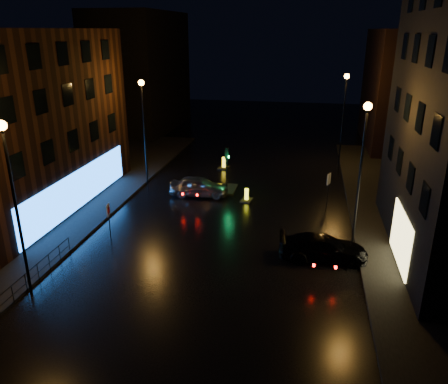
{
  "coord_description": "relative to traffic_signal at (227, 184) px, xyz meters",
  "views": [
    {
      "loc": [
        4.77,
        -17.94,
        11.9
      ],
      "look_at": [
        0.12,
        6.06,
        2.8
      ],
      "focal_mm": 35.0,
      "sensor_mm": 36.0,
      "label": 1
    }
  ],
  "objects": [
    {
      "name": "ground",
      "position": [
        1.2,
        -14.0,
        -0.5
      ],
      "size": [
        120.0,
        120.0,
        0.0
      ],
      "primitive_type": "plane",
      "color": "black",
      "rests_on": "ground"
    },
    {
      "name": "pavement_left",
      "position": [
        -12.8,
        -6.0,
        -0.43
      ],
      "size": [
        12.0,
        44.0,
        0.15
      ],
      "primitive_type": "cube",
      "color": "black",
      "rests_on": "ground"
    },
    {
      "name": "building_left",
      "position": [
        -14.3,
        -6.0,
        5.5
      ],
      "size": [
        10.0,
        18.0,
        12.0
      ],
      "primitive_type": "cube",
      "color": "black",
      "rests_on": "ground"
    },
    {
      "name": "building_far_left",
      "position": [
        -14.8,
        21.0,
        6.5
      ],
      "size": [
        8.0,
        16.0,
        14.0
      ],
      "primitive_type": "cube",
      "color": "black",
      "rests_on": "ground"
    },
    {
      "name": "building_far_right",
      "position": [
        16.2,
        18.0,
        5.5
      ],
      "size": [
        8.0,
        14.0,
        12.0
      ],
      "primitive_type": "cube",
      "color": "black",
      "rests_on": "ground"
    },
    {
      "name": "street_lamp_lnear",
      "position": [
        -6.6,
        -16.0,
        5.06
      ],
      "size": [
        0.44,
        0.44,
        8.37
      ],
      "color": "black",
      "rests_on": "ground"
    },
    {
      "name": "street_lamp_lfar",
      "position": [
        -6.6,
        -0.0,
        5.06
      ],
      "size": [
        0.44,
        0.44,
        8.37
      ],
      "color": "black",
      "rests_on": "ground"
    },
    {
      "name": "street_lamp_rnear",
      "position": [
        9.0,
        -8.0,
        5.06
      ],
      "size": [
        0.44,
        0.44,
        8.37
      ],
      "color": "black",
      "rests_on": "ground"
    },
    {
      "name": "street_lamp_rfar",
      "position": [
        9.0,
        8.0,
        5.06
      ],
      "size": [
        0.44,
        0.44,
        8.37
      ],
      "color": "black",
      "rests_on": "ground"
    },
    {
      "name": "traffic_signal",
      "position": [
        0.0,
        0.0,
        0.0
      ],
      "size": [
        1.4,
        2.4,
        3.45
      ],
      "color": "black",
      "rests_on": "ground"
    },
    {
      "name": "guard_railing",
      "position": [
        -6.8,
        -15.0,
        0.24
      ],
      "size": [
        0.05,
        6.04,
        1.0
      ],
      "color": "black",
      "rests_on": "ground"
    },
    {
      "name": "silver_hatchback",
      "position": [
        -1.83,
        -1.68,
        0.25
      ],
      "size": [
        4.54,
        2.13,
        1.5
      ],
      "primitive_type": "imported",
      "rotation": [
        0.0,
        0.0,
        1.65
      ],
      "color": "#A3A6AA",
      "rests_on": "ground"
    },
    {
      "name": "dark_sedan",
      "position": [
        7.26,
        -9.96,
        0.2
      ],
      "size": [
        4.95,
        2.34,
        1.4
      ],
      "primitive_type": "imported",
      "rotation": [
        0.0,
        0.0,
        1.65
      ],
      "color": "black",
      "rests_on": "ground"
    },
    {
      "name": "bollard_near",
      "position": [
        1.88,
        -2.06,
        -0.29
      ],
      "size": [
        0.89,
        1.19,
        0.96
      ],
      "rotation": [
        0.0,
        0.0,
        -0.15
      ],
      "color": "black",
      "rests_on": "ground"
    },
    {
      "name": "bollard_far",
      "position": [
        -1.32,
        5.59,
        -0.27
      ],
      "size": [
        1.03,
        1.34,
        1.05
      ],
      "rotation": [
        0.0,
        0.0,
        -0.21
      ],
      "color": "black",
      "rests_on": "ground"
    },
    {
      "name": "road_sign_left",
      "position": [
        -5.3,
        -9.86,
        1.19
      ],
      "size": [
        0.16,
        0.54,
        2.26
      ],
      "rotation": [
        0.0,
        0.0,
        0.2
      ],
      "color": "black",
      "rests_on": "ground"
    },
    {
      "name": "road_sign_right",
      "position": [
        7.7,
        -1.84,
        1.3
      ],
      "size": [
        0.28,
        0.55,
        2.4
      ],
      "rotation": [
        0.0,
        0.0,
        2.73
      ],
      "color": "black",
      "rests_on": "ground"
    }
  ]
}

